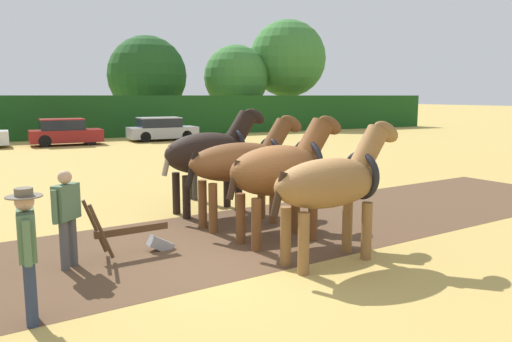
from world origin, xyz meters
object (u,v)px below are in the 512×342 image
(draft_horse_lead_right, at_px, (282,169))
(draft_horse_trail_left, at_px, (243,162))
(farmer_at_plow, at_px, (67,212))
(tree_center_left, at_px, (236,78))
(draft_horse_lead_left, at_px, (334,182))
(tree_center, at_px, (288,59))
(farmer_onlooker_left, at_px, (27,246))
(plow, at_px, (139,236))
(parked_car_center_left, at_px, (65,132))
(farmer_beside_team, at_px, (193,167))
(draft_horse_trail_right, at_px, (212,153))
(tree_left, at_px, (147,75))
(parked_car_center, at_px, (162,129))

(draft_horse_lead_right, xyz_separation_m, draft_horse_trail_left, (-0.13, 1.42, -0.01))
(draft_horse_trail_left, xyz_separation_m, farmer_at_plow, (-3.68, -1.15, -0.45))
(tree_center_left, xyz_separation_m, draft_horse_lead_left, (-13.28, -32.08, -2.92))
(tree_center, relative_size, farmer_onlooker_left, 5.54)
(draft_horse_lead_left, xyz_separation_m, farmer_onlooker_left, (-4.62, -0.20, -0.36))
(plow, bearing_deg, parked_car_center_left, 81.18)
(farmer_onlooker_left, distance_m, parked_car_center_left, 23.50)
(draft_horse_trail_left, bearing_deg, farmer_onlooker_left, -150.54)
(draft_horse_lead_right, bearing_deg, farmer_beside_team, 86.82)
(draft_horse_lead_right, distance_m, farmer_at_plow, 3.85)
(draft_horse_lead_left, bearing_deg, farmer_at_plow, 151.50)
(draft_horse_trail_left, height_order, draft_horse_trail_right, draft_horse_trail_right)
(tree_center, relative_size, draft_horse_lead_right, 3.45)
(farmer_at_plow, bearing_deg, draft_horse_trail_left, 61.16)
(draft_horse_lead_right, height_order, farmer_at_plow, draft_horse_lead_right)
(farmer_onlooker_left, bearing_deg, tree_left, 74.54)
(farmer_at_plow, relative_size, farmer_beside_team, 1.03)
(tree_left, relative_size, tree_center, 0.80)
(draft_horse_lead_left, distance_m, draft_horse_trail_right, 4.27)
(draft_horse_trail_left, height_order, farmer_onlooker_left, draft_horse_trail_left)
(tree_center, bearing_deg, draft_horse_trail_right, -123.98)
(draft_horse_lead_right, height_order, parked_car_center_left, draft_horse_lead_right)
(draft_horse_trail_left, height_order, plow, draft_horse_trail_left)
(farmer_at_plow, bearing_deg, parked_car_center_left, 127.31)
(tree_left, xyz_separation_m, farmer_onlooker_left, (-10.62, -33.41, -3.36))
(draft_horse_trail_right, height_order, parked_car_center_left, draft_horse_trail_right)
(plow, distance_m, farmer_beside_team, 4.67)
(tree_center_left, height_order, draft_horse_lead_right, tree_center_left)
(farmer_beside_team, bearing_deg, draft_horse_trail_right, -103.37)
(plow, height_order, farmer_beside_team, farmer_beside_team)
(tree_center, height_order, parked_car_center_left, tree_center)
(tree_center_left, bearing_deg, draft_horse_trail_right, -116.20)
(draft_horse_lead_right, height_order, parked_car_center, draft_horse_lead_right)
(tree_center_left, bearing_deg, plow, -117.99)
(plow, bearing_deg, parked_car_center, 66.80)
(tree_center_left, distance_m, draft_horse_lead_left, 34.84)
(draft_horse_trail_right, height_order, parked_car_center, draft_horse_trail_right)
(tree_center_left, bearing_deg, draft_horse_lead_right, -113.64)
(draft_horse_trail_left, distance_m, draft_horse_trail_right, 1.42)
(farmer_beside_team, relative_size, parked_car_center, 0.37)
(plow, bearing_deg, farmer_beside_team, 52.63)
(draft_horse_lead_left, bearing_deg, draft_horse_lead_right, 90.29)
(tree_center, distance_m, farmer_onlooker_left, 39.57)
(tree_center_left, relative_size, draft_horse_lead_right, 2.59)
(tree_center_left, relative_size, farmer_beside_team, 4.54)
(draft_horse_trail_right, bearing_deg, tree_center, 50.56)
(plow, xyz_separation_m, farmer_at_plow, (-1.18, -0.20, 0.60))
(farmer_onlooker_left, bearing_deg, farmer_at_plow, 72.75)
(draft_horse_trail_right, height_order, plow, draft_horse_trail_right)
(tree_center, height_order, parked_car_center, tree_center)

